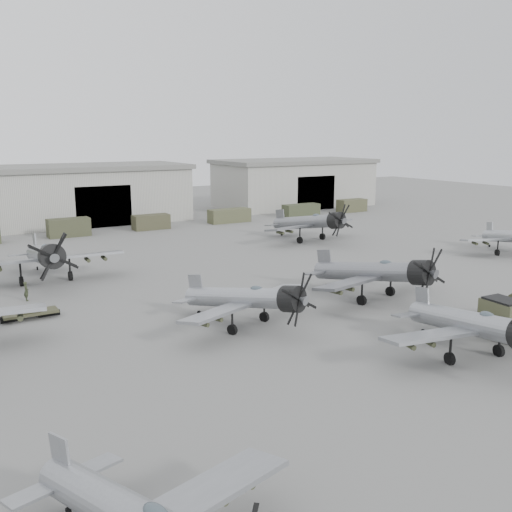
{
  "coord_description": "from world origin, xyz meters",
  "views": [
    {
      "loc": [
        -23.19,
        -26.33,
        13.18
      ],
      "look_at": [
        2.52,
        16.62,
        2.5
      ],
      "focal_mm": 40.0,
      "sensor_mm": 36.0,
      "label": 1
    }
  ],
  "objects": [
    {
      "name": "ground",
      "position": [
        0.0,
        0.0,
        0.0
      ],
      "size": [
        220.0,
        220.0,
        0.0
      ],
      "primitive_type": "plane",
      "color": "slate",
      "rests_on": "ground"
    },
    {
      "name": "hangar_center",
      "position": [
        0.0,
        61.96,
        4.37
      ],
      "size": [
        29.0,
        14.8,
        8.7
      ],
      "color": "#ACACA1",
      "rests_on": "ground"
    },
    {
      "name": "hangar_right",
      "position": [
        38.0,
        61.96,
        4.37
      ],
      "size": [
        29.0,
        14.8,
        8.7
      ],
      "color": "#ACACA1",
      "rests_on": "ground"
    },
    {
      "name": "support_truck_3",
      "position": [
        -6.29,
        50.0,
        1.2
      ],
      "size": [
        5.38,
        2.2,
        2.4
      ],
      "primitive_type": "cube",
      "color": "#393C27",
      "rests_on": "ground"
    },
    {
      "name": "support_truck_4",
      "position": [
        5.14,
        50.0,
        1.04
      ],
      "size": [
        5.12,
        2.2,
        2.08
      ],
      "primitive_type": "cube",
      "color": "#3E3D28",
      "rests_on": "ground"
    },
    {
      "name": "support_truck_5",
      "position": [
        17.76,
        50.0,
        1.04
      ],
      "size": [
        6.54,
        2.2,
        2.08
      ],
      "primitive_type": "cube",
      "color": "#494B31",
      "rests_on": "ground"
    },
    {
      "name": "support_truck_6",
      "position": [
        31.19,
        50.0,
        0.99
      ],
      "size": [
        6.32,
        2.2,
        1.98
      ],
      "primitive_type": "cube",
      "color": "#393F29",
      "rests_on": "ground"
    },
    {
      "name": "support_truck_7",
      "position": [
        41.99,
        50.0,
        1.08
      ],
      "size": [
        5.27,
        2.2,
        2.16
      ],
      "primitive_type": "cube",
      "color": "#47472E",
      "rests_on": "ground"
    },
    {
      "name": "aircraft_near_1",
      "position": [
        4.41,
        -5.72,
        2.19
      ],
      "size": [
        12.13,
        10.92,
        4.82
      ],
      "rotation": [
        0.0,
        0.0,
        -0.19
      ],
      "color": "gray",
      "rests_on": "ground"
    },
    {
      "name": "aircraft_mid_1",
      "position": [
        -4.15,
        6.26,
        2.12
      ],
      "size": [
        11.56,
        10.44,
        4.67
      ],
      "rotation": [
        0.0,
        0.0,
        0.36
      ],
      "color": "#96999E",
      "rests_on": "ground"
    },
    {
      "name": "aircraft_mid_2",
      "position": [
        8.14,
        6.77,
        2.34
      ],
      "size": [
        12.97,
        11.67,
        5.15
      ],
      "rotation": [
        0.0,
        0.0,
        0.2
      ],
      "color": "gray",
      "rests_on": "ground"
    },
    {
      "name": "aircraft_far_0",
      "position": [
        -13.8,
        26.25,
        2.55
      ],
      "size": [
        14.0,
        12.6,
        5.61
      ],
      "rotation": [
        0.0,
        0.0,
        -0.04
      ],
      "color": "gray",
      "rests_on": "ground"
    },
    {
      "name": "aircraft_far_1",
      "position": [
        19.11,
        30.56,
        2.43
      ],
      "size": [
        13.49,
        12.14,
        5.35
      ],
      "rotation": [
        0.0,
        0.0,
        0.16
      ],
      "color": "gray",
      "rests_on": "ground"
    },
    {
      "name": "ground_crew",
      "position": [
        -16.32,
        21.31,
        0.8
      ],
      "size": [
        0.45,
        0.62,
        1.6
      ],
      "primitive_type": "imported",
      "rotation": [
        0.0,
        0.0,
        1.69
      ],
      "color": "#333925",
      "rests_on": "ground"
    }
  ]
}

